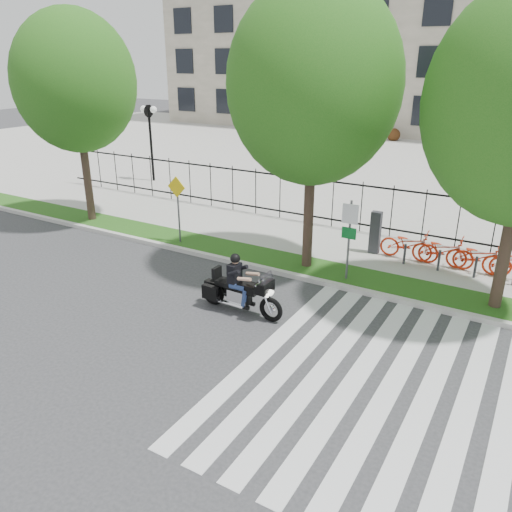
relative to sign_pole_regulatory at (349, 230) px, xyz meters
The scene contains 14 objects.
ground 5.46m from the sign_pole_regulatory, 117.81° to the right, with size 120.00×120.00×0.00m, color #313133.
curb 2.97m from the sign_pole_regulatory, 168.79° to the right, with size 60.00×0.20×0.15m, color beige.
grass_verge 2.96m from the sign_pole_regulatory, behind, with size 60.00×1.50×0.15m, color #214A12.
sidewalk 4.10m from the sign_pole_regulatory, 130.07° to the left, with size 60.00×3.50×0.15m, color #A3A199.
plaza 20.63m from the sign_pole_regulatory, 96.75° to the left, with size 80.00×34.00×0.10m, color #A3A199.
crosswalk_stripes 5.46m from the sign_pole_regulatory, 62.24° to the right, with size 5.70×8.00×0.01m, color silver, non-canonical shape.
iron_fence 5.25m from the sign_pole_regulatory, 117.60° to the left, with size 30.00×0.06×2.00m, color black, non-canonical shape.
office_building 41.24m from the sign_pole_regulatory, 93.43° to the left, with size 60.00×21.90×20.15m.
lamp_post_left 16.28m from the sign_pole_regulatory, 152.76° to the left, with size 1.06×0.70×4.25m.
street_tree_0 12.30m from the sign_pole_regulatory, behind, with size 4.71×4.71×8.26m.
street_tree_1 4.39m from the sign_pole_regulatory, 166.34° to the left, with size 5.13×5.13×8.65m.
sign_pole_regulatory is the anchor object (origin of this frame).
sign_pole_warning 6.57m from the sign_pole_regulatory, behind, with size 0.78×0.09×2.49m.
motorcycle_rider 3.90m from the sign_pole_regulatory, 118.83° to the right, with size 2.64×0.79×2.04m.
Camera 1 is at (7.24, -9.06, 6.52)m, focal length 35.00 mm.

